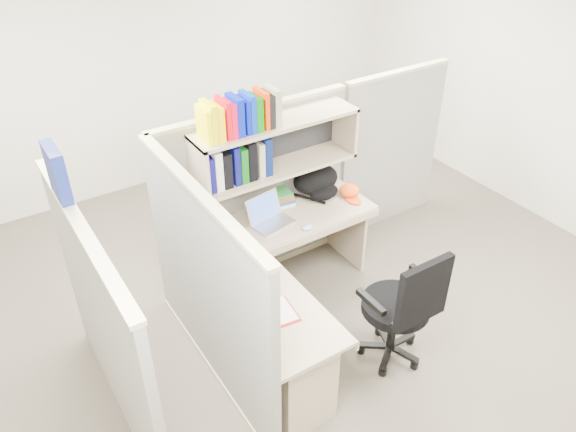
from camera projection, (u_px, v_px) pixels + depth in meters
ground at (312, 325)px, 4.70m from camera, size 6.00×6.00×0.00m
room_shell at (318, 153)px, 3.79m from camera, size 6.00×6.00×6.00m
cubicle at (243, 224)px, 4.34m from camera, size 3.79×1.84×1.95m
desk at (290, 327)px, 4.07m from camera, size 1.74×1.75×0.73m
laptop at (272, 212)px, 4.58m from camera, size 0.39×0.39×0.24m
backpack at (319, 182)px, 4.96m from camera, size 0.49×0.42×0.26m
orange_cap at (349, 190)px, 5.00m from camera, size 0.23×0.25×0.10m
snack_canister at (268, 281)px, 3.97m from camera, size 0.10×0.10×0.10m
tissue_box at (249, 323)px, 3.56m from camera, size 0.15×0.15×0.21m
mouse at (308, 228)px, 4.57m from camera, size 0.11×0.09×0.04m
paper_cup at (264, 209)px, 4.75m from camera, size 0.07×0.07×0.09m
book_stack at (281, 196)px, 4.91m from camera, size 0.20×0.26×0.12m
loose_paper at (279, 311)px, 3.79m from camera, size 0.21×0.27×0.00m
task_chair at (398, 323)px, 4.18m from camera, size 0.56×0.52×1.07m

